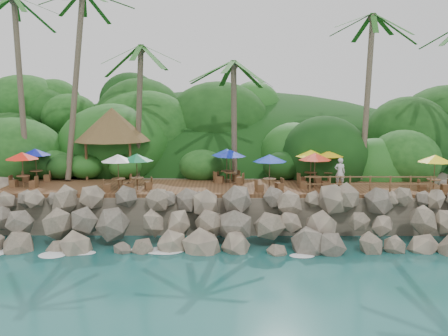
{
  "coord_description": "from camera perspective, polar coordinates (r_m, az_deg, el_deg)",
  "views": [
    {
      "loc": [
        0.17,
        -23.12,
        7.55
      ],
      "look_at": [
        0.0,
        6.0,
        3.4
      ],
      "focal_mm": 39.8,
      "sensor_mm": 36.0,
      "label": 1
    }
  ],
  "objects": [
    {
      "name": "jungle_foliage",
      "position": [
        38.86,
        0.08,
        -3.09
      ],
      "size": [
        44.0,
        16.0,
        12.0
      ],
      "primitive_type": null,
      "color": "#143811",
      "rests_on": "ground"
    },
    {
      "name": "ground",
      "position": [
        24.32,
        -0.08,
        -9.97
      ],
      "size": [
        140.0,
        140.0,
        0.0
      ],
      "primitive_type": "plane",
      "color": "#19514F",
      "rests_on": "ground"
    },
    {
      "name": "jungle_hill",
      "position": [
        47.23,
        0.12,
        -1.09
      ],
      "size": [
        44.8,
        28.0,
        15.4
      ],
      "primitive_type": "ellipsoid",
      "color": "#143811",
      "rests_on": "ground"
    },
    {
      "name": "dining_clusters",
      "position": [
        29.3,
        -0.47,
        1.21
      ],
      "size": [
        25.52,
        5.12,
        2.08
      ],
      "color": "brown",
      "rests_on": "terrace"
    },
    {
      "name": "waiter",
      "position": [
        30.06,
        13.16,
        -0.49
      ],
      "size": [
        0.65,
        0.44,
        1.73
      ],
      "primitive_type": "imported",
      "rotation": [
        0.0,
        0.0,
        3.1
      ],
      "color": "silver",
      "rests_on": "terrace"
    },
    {
      "name": "terrace",
      "position": [
        29.61,
        0.0,
        -2.3
      ],
      "size": [
        26.0,
        5.0,
        0.2
      ],
      "primitive_type": "cube",
      "color": "brown",
      "rests_on": "land_base"
    },
    {
      "name": "palms",
      "position": [
        32.35,
        -0.97,
        16.41
      ],
      "size": [
        33.9,
        6.76,
        13.2
      ],
      "color": "brown",
      "rests_on": "ground"
    },
    {
      "name": "palapa",
      "position": [
        33.53,
        -12.71,
        4.9
      ],
      "size": [
        5.03,
        5.03,
        4.6
      ],
      "color": "brown",
      "rests_on": "ground"
    },
    {
      "name": "land_base",
      "position": [
        39.66,
        0.08,
        -1.32
      ],
      "size": [
        32.0,
        25.2,
        2.1
      ],
      "primitive_type": "cube",
      "color": "gray",
      "rests_on": "ground"
    },
    {
      "name": "foam_line",
      "position": [
        24.6,
        -0.08,
        -9.69
      ],
      "size": [
        25.2,
        0.8,
        0.06
      ],
      "color": "white",
      "rests_on": "ground"
    },
    {
      "name": "seawall",
      "position": [
        25.92,
        -0.05,
        -6.18
      ],
      "size": [
        29.0,
        4.0,
        2.3
      ],
      "primitive_type": null,
      "color": "gray",
      "rests_on": "ground"
    },
    {
      "name": "railing",
      "position": [
        28.28,
        16.45,
        -1.67
      ],
      "size": [
        7.2,
        0.1,
        1.0
      ],
      "color": "brown",
      "rests_on": "terrace"
    }
  ]
}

